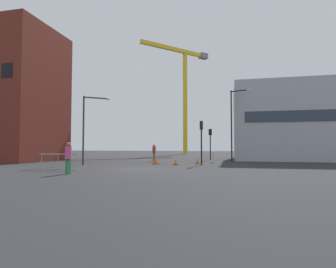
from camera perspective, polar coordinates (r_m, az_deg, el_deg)
ground at (r=18.49m, az=-5.52°, el=-7.32°), size 160.00×160.00×0.00m
brick_building at (r=33.21m, az=-28.69°, el=7.13°), size 7.50×8.01×13.93m
office_block at (r=34.42m, az=23.87°, el=2.09°), size 12.22×9.68×8.44m
construction_crane at (r=56.84m, az=3.33°, el=10.34°), size 11.86×12.19×21.59m
streetlamp_tall at (r=28.42m, az=13.56°, el=3.05°), size 1.98×0.78×7.21m
streetlamp_short at (r=24.14m, az=-16.35°, el=2.37°), size 1.93×1.33×5.79m
traffic_light_island at (r=31.77m, az=8.79°, el=-1.01°), size 0.37×0.36×3.54m
traffic_light_verge at (r=22.61m, az=6.97°, el=-0.25°), size 0.24×0.37×3.62m
pedestrian_walking at (r=28.14m, az=-2.92°, el=-3.62°), size 0.34×0.34×1.77m
pedestrian_waiting at (r=16.13m, az=-20.06°, el=-4.18°), size 0.34×0.34×1.77m
safety_barrier_left_run at (r=18.45m, az=-21.93°, el=-5.39°), size 2.54×0.15×1.08m
safety_barrier_mid_span at (r=26.08m, az=9.38°, el=-4.70°), size 0.19×2.14×1.08m
traffic_cone_orange at (r=24.00m, az=-2.60°, el=-5.50°), size 0.67×0.67×0.68m
traffic_cone_striped at (r=24.10m, az=6.20°, el=-5.71°), size 0.47×0.47×0.48m
traffic_cone_on_verge at (r=22.92m, az=1.64°, el=-5.89°), size 0.47×0.47×0.48m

